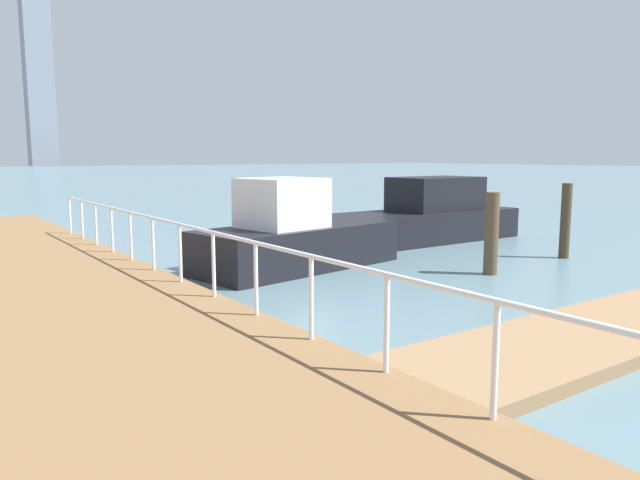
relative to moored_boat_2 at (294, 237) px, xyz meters
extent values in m
plane|color=slate|center=(-0.39, 3.26, -0.75)|extent=(300.00, 300.00, 0.00)
cylinder|color=white|center=(-3.54, -8.71, 0.17)|extent=(0.06, 0.06, 1.05)
cylinder|color=white|center=(-3.54, -7.31, 0.17)|extent=(0.06, 0.06, 1.05)
cylinder|color=white|center=(-3.54, -5.91, 0.17)|extent=(0.06, 0.06, 1.05)
cylinder|color=white|center=(-3.54, -4.51, 0.17)|extent=(0.06, 0.06, 1.05)
cylinder|color=white|center=(-3.54, -3.11, 0.17)|extent=(0.06, 0.06, 1.05)
cylinder|color=white|center=(-3.54, -1.71, 0.17)|extent=(0.06, 0.06, 1.05)
cylinder|color=white|center=(-3.54, -0.31, 0.17)|extent=(0.06, 0.06, 1.05)
cylinder|color=white|center=(-3.54, 1.09, 0.17)|extent=(0.06, 0.06, 1.05)
cylinder|color=white|center=(-3.54, 2.49, 0.17)|extent=(0.06, 0.06, 1.05)
cylinder|color=white|center=(-3.54, 3.89, 0.17)|extent=(0.06, 0.06, 1.05)
cylinder|color=white|center=(-3.54, 5.30, 0.17)|extent=(0.06, 0.06, 1.05)
cylinder|color=white|center=(-3.54, 6.70, 0.17)|extent=(0.06, 0.06, 1.05)
cylinder|color=white|center=(-3.54, -7.31, 0.70)|extent=(0.06, 28.02, 0.06)
cylinder|color=brown|center=(3.24, -3.16, 0.18)|extent=(0.31, 0.31, 1.86)
cylinder|color=#473826|center=(6.58, -2.84, 0.23)|extent=(0.26, 0.26, 1.96)
cube|color=black|center=(0.11, 0.02, -0.24)|extent=(5.41, 2.88, 1.02)
cube|color=white|center=(-0.38, -0.07, 0.83)|extent=(1.93, 1.87, 1.14)
cube|color=black|center=(5.71, 1.59, -0.28)|extent=(7.01, 2.27, 0.95)
cube|color=black|center=(6.36, 1.60, 0.72)|extent=(2.87, 1.78, 1.05)
cube|color=gray|center=(25.14, 164.69, 38.10)|extent=(7.30, 10.85, 77.70)
camera|label=1|loc=(-7.61, -11.90, 1.92)|focal=33.70mm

